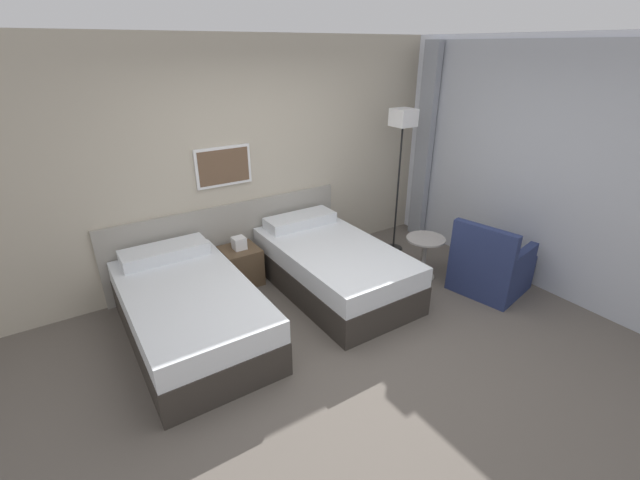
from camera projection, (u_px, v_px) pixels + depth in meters
ground_plane at (355, 349)px, 3.98m from camera, size 16.00×16.00×0.00m
wall_headboard at (251, 166)px, 4.97m from camera, size 10.00×0.10×2.70m
wall_window at (555, 172)px, 4.56m from camera, size 0.21×4.50×2.70m
bed_near_door at (190, 311)px, 4.03m from camera, size 1.08×1.93×0.68m
bed_near_window at (333, 267)px, 4.85m from camera, size 1.08×1.93×0.68m
nightstand at (241, 265)px, 5.00m from camera, size 0.41×0.41×0.58m
floor_lamp at (402, 131)px, 5.27m from camera, size 0.26×0.26×1.88m
side_table at (425, 250)px, 5.08m from camera, size 0.46×0.46×0.51m
armchair at (490, 268)px, 4.84m from camera, size 0.85×0.83×0.86m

